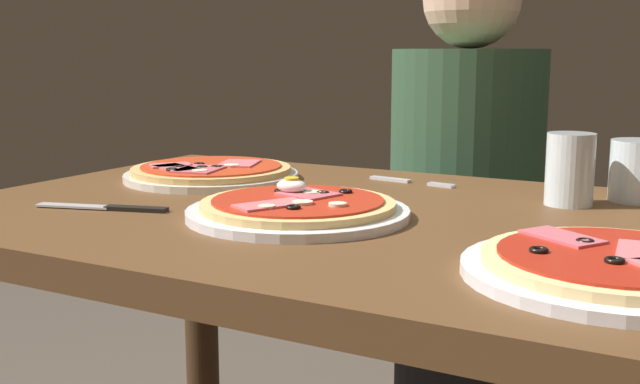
{
  "coord_description": "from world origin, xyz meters",
  "views": [
    {
      "loc": [
        0.48,
        -0.94,
        0.97
      ],
      "look_at": [
        -0.02,
        -0.04,
        0.79
      ],
      "focal_mm": 43.68,
      "sensor_mm": 36.0,
      "label": 1
    }
  ],
  "objects": [
    {
      "name": "dining_table",
      "position": [
        0.0,
        0.0,
        0.63
      ],
      "size": [
        1.12,
        0.75,
        0.76
      ],
      "color": "brown",
      "rests_on": "ground"
    },
    {
      "name": "pizza_foreground",
      "position": [
        -0.04,
        -0.07,
        0.77
      ],
      "size": [
        0.3,
        0.3,
        0.05
      ],
      "color": "white",
      "rests_on": "dining_table"
    },
    {
      "name": "water_glass_far",
      "position": [
        0.34,
        0.27,
        0.8
      ],
      "size": [
        0.08,
        0.08,
        0.09
      ],
      "color": "silver",
      "rests_on": "dining_table"
    },
    {
      "name": "fork",
      "position": [
        -0.02,
        0.26,
        0.76
      ],
      "size": [
        0.16,
        0.04,
        0.0
      ],
      "color": "silver",
      "rests_on": "dining_table"
    },
    {
      "name": "diner_person",
      "position": [
        -0.03,
        0.63,
        0.56
      ],
      "size": [
        0.32,
        0.32,
        1.18
      ],
      "rotation": [
        0.0,
        0.0,
        3.14
      ],
      "color": "black",
      "rests_on": "ground"
    },
    {
      "name": "knife",
      "position": [
        -0.29,
        -0.15,
        0.76
      ],
      "size": [
        0.19,
        0.07,
        0.01
      ],
      "color": "silver",
      "rests_on": "dining_table"
    },
    {
      "name": "pizza_across_right",
      "position": [
        -0.32,
        0.13,
        0.77
      ],
      "size": [
        0.3,
        0.3,
        0.03
      ],
      "color": "silver",
      "rests_on": "dining_table"
    },
    {
      "name": "pizza_across_left",
      "position": [
        0.38,
        -0.17,
        0.77
      ],
      "size": [
        0.3,
        0.3,
        0.03
      ],
      "color": "white",
      "rests_on": "dining_table"
    },
    {
      "name": "water_glass_near",
      "position": [
        0.26,
        0.19,
        0.8
      ],
      "size": [
        0.07,
        0.07,
        0.1
      ],
      "color": "silver",
      "rests_on": "dining_table"
    }
  ]
}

